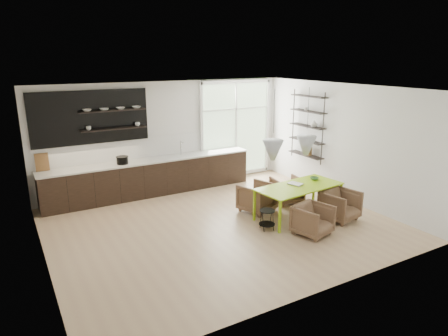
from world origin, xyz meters
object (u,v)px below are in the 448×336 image
(armchair_front_left, at_px, (313,220))
(armchair_front_right, at_px, (340,205))
(armchair_back_right, at_px, (287,190))
(wire_stool, at_px, (267,217))
(armchair_back_left, at_px, (257,197))
(dining_table, at_px, (299,188))

(armchair_front_left, relative_size, armchair_front_right, 0.94)
(armchair_back_right, distance_m, wire_stool, 1.78)
(armchair_back_right, distance_m, armchair_front_left, 1.91)
(wire_stool, bearing_deg, armchair_back_left, 67.55)
(dining_table, height_order, wire_stool, dining_table)
(armchair_front_right, bearing_deg, armchair_back_right, 90.87)
(armchair_back_right, bearing_deg, armchair_front_left, 76.34)
(armchair_back_right, bearing_deg, armchair_back_left, 16.69)
(armchair_back_right, distance_m, armchair_front_right, 1.51)
(armchair_back_left, relative_size, wire_stool, 1.72)
(armchair_back_right, relative_size, wire_stool, 1.61)
(dining_table, bearing_deg, armchair_front_left, -118.43)
(armchair_back_left, height_order, armchair_back_right, armchair_back_left)
(dining_table, xyz_separation_m, armchair_back_right, (0.37, 0.88, -0.37))
(armchair_back_right, relative_size, armchair_front_left, 1.00)
(armchair_back_right, bearing_deg, dining_table, 76.22)
(dining_table, distance_m, armchair_front_right, 0.97)
(dining_table, xyz_separation_m, armchair_back_left, (-0.63, 0.74, -0.34))
(dining_table, xyz_separation_m, armchair_front_left, (-0.37, -0.89, -0.37))
(armchair_back_right, xyz_separation_m, armchair_front_left, (-0.73, -1.77, -0.00))
(armchair_back_right, xyz_separation_m, armchair_front_right, (0.32, -1.47, 0.02))
(armchair_back_left, height_order, armchair_front_left, armchair_back_left)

